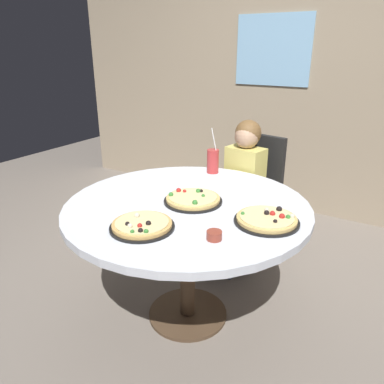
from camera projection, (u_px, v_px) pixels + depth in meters
The scene contains 10 objects.
ground_plane at pixel (188, 314), 2.30m from camera, with size 8.00×8.00×0.00m, color slate.
wall_with_window at pixel (304, 58), 3.36m from camera, with size 5.20×0.13×2.90m.
dining_table at pixel (187, 217), 2.06m from camera, with size 1.34×1.34×0.75m.
chair_wooden at pixel (251, 191), 2.80m from camera, with size 0.47×0.47×0.95m.
diner_child at pixel (238, 204), 2.69m from camera, with size 0.32×0.43×1.08m.
pizza_veggie at pixel (193, 199), 2.04m from camera, with size 0.32×0.32×0.05m.
pizza_cheese at pixel (142, 225), 1.74m from camera, with size 0.31×0.31×0.05m.
pizza_pepperoni at pixel (267, 219), 1.80m from camera, with size 0.32×0.32×0.05m.
soda_cup at pixel (213, 161), 2.49m from camera, with size 0.08×0.08×0.31m.
sauce_bowl at pixel (214, 235), 1.64m from camera, with size 0.07×0.07×0.04m, color brown.
Camera 1 is at (0.99, -1.58, 1.55)m, focal length 34.66 mm.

